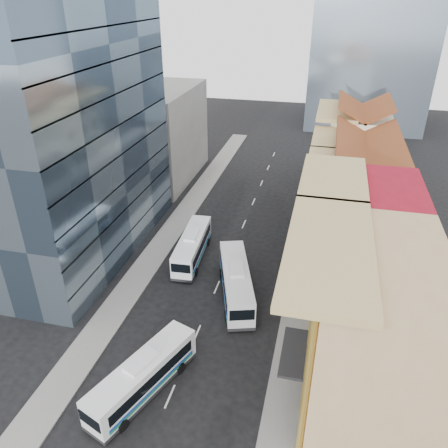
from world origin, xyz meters
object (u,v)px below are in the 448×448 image
(bus_left_near, at_px, (143,376))
(bus_left_far, at_px, (192,246))
(bus_right, at_px, (236,281))
(office_tower, at_px, (65,121))
(shophouse_tan, at_px, (374,330))

(bus_left_near, height_order, bus_left_far, bus_left_far)
(bus_left_far, xyz_separation_m, bus_right, (6.23, -5.59, 0.14))
(office_tower, distance_m, bus_right, 23.83)
(bus_left_near, height_order, bus_right, bus_right)
(bus_left_far, distance_m, bus_right, 8.37)
(shophouse_tan, xyz_separation_m, bus_left_near, (-16.04, -3.96, -4.40))
(office_tower, bearing_deg, shophouse_tan, -24.30)
(shophouse_tan, relative_size, bus_right, 1.28)
(bus_left_far, bearing_deg, bus_right, -45.70)
(shophouse_tan, bearing_deg, bus_left_near, -166.13)
(shophouse_tan, xyz_separation_m, bus_right, (-11.81, 9.10, -4.25))
(shophouse_tan, distance_m, bus_left_far, 23.68)
(office_tower, xyz_separation_m, bus_left_near, (14.96, -17.96, -13.40))
(shophouse_tan, height_order, office_tower, office_tower)
(office_tower, bearing_deg, bus_right, -14.33)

